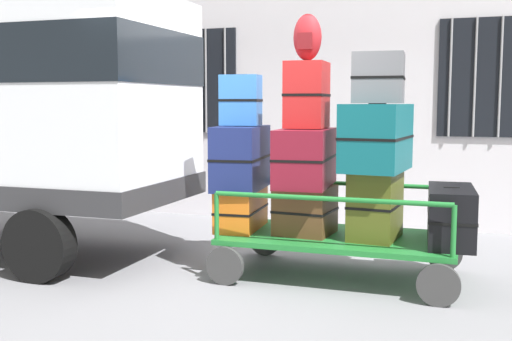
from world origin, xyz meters
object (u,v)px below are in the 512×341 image
(suitcase_midleft_middle, at_px, (306,157))
(suitcase_midright_bottom, at_px, (451,215))
(suitcase_center_top, at_px, (379,78))
(suitcase_left_top, at_px, (241,100))
(suitcase_left_bottom, at_px, (241,209))
(backpack, at_px, (307,38))
(suitcase_center_middle, at_px, (377,137))
(suitcase_left_middle, at_px, (241,158))
(suitcase_midleft_bottom, at_px, (305,210))
(suitcase_center_bottom, at_px, (375,205))
(suitcase_midleft_top, at_px, (307,95))
(luggage_cart, at_px, (339,242))

(suitcase_midleft_middle, height_order, suitcase_midright_bottom, suitcase_midleft_middle)
(suitcase_center_top, bearing_deg, suitcase_midleft_middle, -175.11)
(suitcase_left_top, bearing_deg, suitcase_left_bottom, 90.00)
(backpack, bearing_deg, suitcase_center_top, 4.08)
(suitcase_left_top, height_order, suitcase_center_middle, suitcase_left_top)
(suitcase_left_middle, relative_size, suitcase_center_middle, 0.96)
(suitcase_midleft_bottom, xyz_separation_m, suitcase_center_bottom, (0.68, 0.00, 0.09))
(suitcase_left_top, height_order, suitcase_midleft_bottom, suitcase_left_top)
(suitcase_left_middle, bearing_deg, suitcase_center_bottom, -0.94)
(suitcase_midright_bottom, bearing_deg, suitcase_midleft_bottom, -178.89)
(suitcase_left_middle, height_order, suitcase_midright_bottom, suitcase_left_middle)
(suitcase_center_top, bearing_deg, suitcase_left_bottom, -179.18)
(suitcase_left_top, bearing_deg, suitcase_center_top, 1.18)
(suitcase_midleft_top, bearing_deg, suitcase_left_top, -179.80)
(suitcase_left_bottom, xyz_separation_m, suitcase_midleft_bottom, (0.68, -0.03, 0.03))
(suitcase_midleft_bottom, distance_m, suitcase_midleft_middle, 0.51)
(suitcase_center_top, distance_m, backpack, 0.78)
(suitcase_left_middle, xyz_separation_m, suitcase_midleft_top, (0.68, 0.00, 0.62))
(suitcase_midleft_bottom, xyz_separation_m, suitcase_midleft_top, (0.00, 0.03, 1.11))
(suitcase_left_middle, relative_size, suitcase_midleft_top, 1.36)
(suitcase_left_middle, distance_m, suitcase_center_middle, 1.37)
(suitcase_left_bottom, relative_size, suitcase_midleft_bottom, 1.37)
(suitcase_center_bottom, xyz_separation_m, suitcase_center_middle, (0.00, -0.01, 0.63))
(suitcase_midleft_middle, height_order, backpack, backpack)
(suitcase_center_bottom, bearing_deg, luggage_cart, 177.15)
(backpack, bearing_deg, suitcase_left_middle, 178.46)
(suitcase_left_bottom, distance_m, suitcase_midleft_middle, 0.87)
(suitcase_midleft_middle, bearing_deg, suitcase_center_top, 4.89)
(suitcase_left_bottom, xyz_separation_m, suitcase_midleft_top, (0.68, -0.01, 1.15))
(suitcase_left_bottom, xyz_separation_m, suitcase_left_top, (-0.00, -0.01, 1.10))
(suitcase_center_bottom, relative_size, suitcase_center_top, 1.20)
(suitcase_left_top, xyz_separation_m, backpack, (0.68, -0.02, 0.59))
(suitcase_left_middle, xyz_separation_m, backpack, (0.68, -0.02, 1.16))
(suitcase_midleft_bottom, height_order, suitcase_midright_bottom, suitcase_midright_bottom)
(suitcase_midleft_middle, bearing_deg, suitcase_midright_bottom, 1.34)
(suitcase_midleft_middle, relative_size, backpack, 2.15)
(suitcase_center_middle, bearing_deg, suitcase_left_bottom, 178.13)
(luggage_cart, bearing_deg, suitcase_midleft_middle, -176.12)
(suitcase_midleft_middle, bearing_deg, backpack, 63.98)
(suitcase_left_bottom, height_order, suitcase_left_middle, suitcase_left_middle)
(luggage_cart, xyz_separation_m, suitcase_midleft_top, (-0.34, 0.01, 1.41))
(suitcase_center_bottom, bearing_deg, suitcase_midright_bottom, 2.16)
(suitcase_midleft_middle, xyz_separation_m, suitcase_center_middle, (0.68, -0.01, 0.21))
(suitcase_left_middle, distance_m, suitcase_midleft_bottom, 0.84)
(luggage_cart, xyz_separation_m, suitcase_center_top, (0.34, 0.04, 1.56))
(suitcase_left_middle, height_order, suitcase_midleft_top, suitcase_midleft_top)
(suitcase_left_middle, bearing_deg, suitcase_left_top, 90.00)
(suitcase_left_top, height_order, suitcase_midleft_top, suitcase_midleft_top)
(suitcase_left_top, bearing_deg, suitcase_midleft_middle, -2.53)
(suitcase_center_bottom, relative_size, suitcase_center_middle, 0.72)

